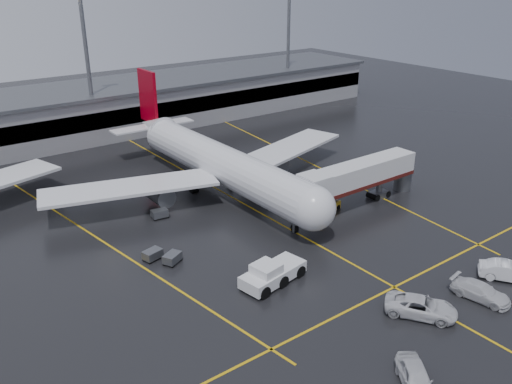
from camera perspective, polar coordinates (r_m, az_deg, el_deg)
ground at (r=68.99m, az=0.33°, el=-2.17°), size 220.00×220.00×0.00m
apron_line_centre at (r=68.98m, az=0.33°, el=-2.16°), size 0.25×90.00×0.02m
apron_line_stop at (r=55.27m, az=14.50°, el=-9.77°), size 60.00×0.25×0.02m
apron_line_left at (r=68.80m, az=-18.33°, el=-3.47°), size 9.99×69.35×0.02m
apron_line_right at (r=86.86m, az=5.78°, el=3.08°), size 7.57×69.64×0.02m
terminal at (r=107.66m, az=-15.51°, el=8.63°), size 122.00×19.00×8.60m
light_mast_mid at (r=98.56m, az=-17.52°, el=13.21°), size 3.00×1.20×25.45m
light_mast_right at (r=121.28m, az=3.46°, el=15.79°), size 3.00×1.20×25.45m
main_airliner at (r=74.77m, az=-4.18°, el=3.27°), size 48.80×45.60×14.10m
jet_bridge at (r=70.91m, az=10.97°, el=1.56°), size 19.90×3.40×6.05m
pushback_tractor at (r=53.72m, az=1.68°, el=-8.72°), size 7.52×4.11×2.55m
belt_loader at (r=69.95m, az=7.78°, el=-1.56°), size 3.51×2.06×2.10m
service_van_a at (r=51.46m, az=17.16°, el=-11.59°), size 6.01×6.94×1.77m
service_van_b at (r=55.66m, az=22.81°, el=-9.75°), size 3.13×5.84×1.61m
service_van_c at (r=59.91m, az=25.30°, el=-7.66°), size 4.83×5.76×1.86m
service_van_d at (r=43.78m, az=16.65°, el=-18.43°), size 4.78×5.49×1.79m
baggage_cart_a at (r=57.95m, az=-8.91°, el=-6.93°), size 2.37×2.07×1.12m
baggage_cart_b at (r=58.99m, az=-10.97°, el=-6.52°), size 2.25×1.73×1.12m
baggage_cart_c at (r=68.25m, az=-10.22°, el=-2.26°), size 2.13×1.52×1.12m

